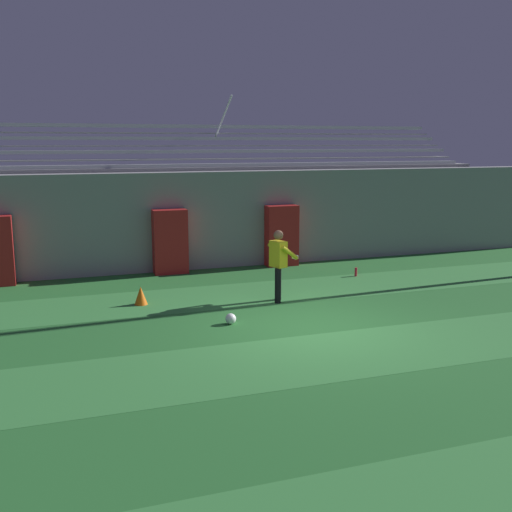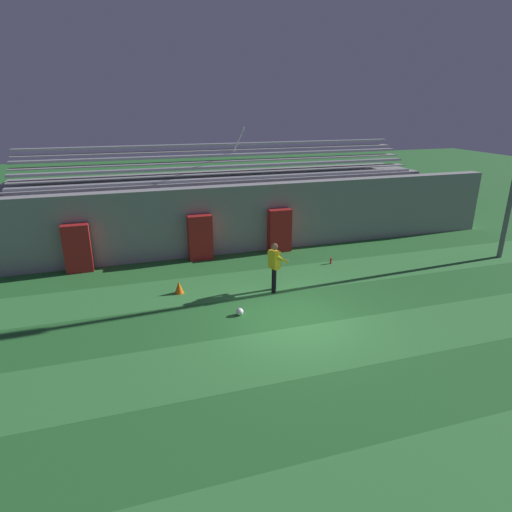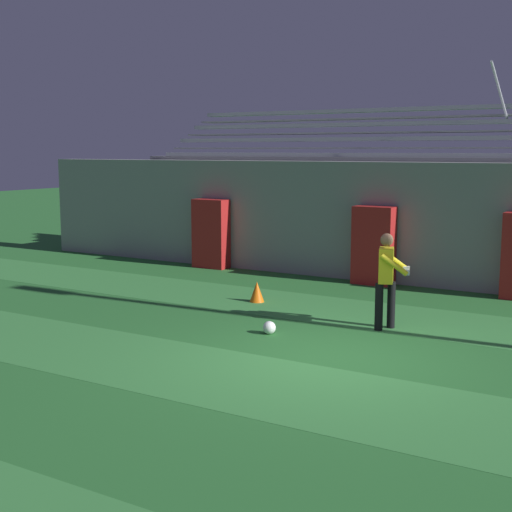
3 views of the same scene
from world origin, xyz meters
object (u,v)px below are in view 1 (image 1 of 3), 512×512
Objects in this scene: padding_pillar_gate_right at (282,236)px; goalkeeper at (279,261)px; padding_pillar_gate_left at (170,242)px; soccer_ball at (231,319)px; traffic_cone at (141,296)px; water_bottle at (356,272)px.

padding_pillar_gate_right is 1.08× the size of goalkeeper.
goalkeeper is (1.77, -3.82, 0.05)m from padding_pillar_gate_left.
soccer_ball is 2.58m from traffic_cone.
water_bottle is (4.53, 3.10, 0.01)m from soccer_ball.
padding_pillar_gate_right is 7.50× the size of water_bottle.
padding_pillar_gate_left reaches higher than water_bottle.
padding_pillar_gate_left is at bearing 67.13° from traffic_cone.
soccer_ball is 5.48m from water_bottle.
padding_pillar_gate_right is 4.13m from goalkeeper.
padding_pillar_gate_right is (3.35, 0.00, 0.00)m from padding_pillar_gate_left.
goalkeeper is at bearing 40.51° from soccer_ball.
padding_pillar_gate_left is 4.29× the size of traffic_cone.
traffic_cone is (-3.06, 0.76, -0.74)m from goalkeeper.
water_bottle is (2.97, 1.77, -0.83)m from goalkeeper.
traffic_cone is (-1.50, 2.09, 0.10)m from soccer_ball.
traffic_cone is 1.75× the size of water_bottle.
soccer_ball is at bearing -121.31° from padding_pillar_gate_right.
traffic_cone is (-1.29, -3.06, -0.69)m from padding_pillar_gate_left.
traffic_cone is (-4.64, -3.06, -0.69)m from padding_pillar_gate_right.
soccer_ball is at bearing -145.62° from water_bottle.
soccer_ball is at bearing -54.23° from traffic_cone.
padding_pillar_gate_right is at bearing 33.42° from traffic_cone.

